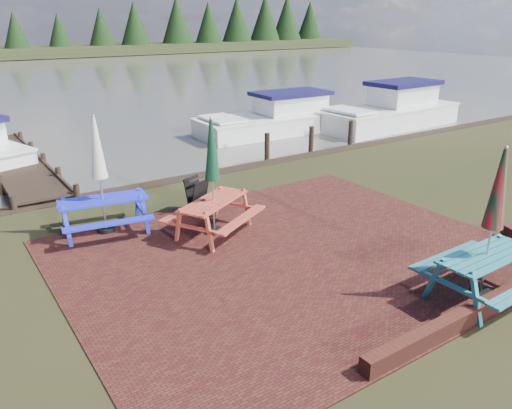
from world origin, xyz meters
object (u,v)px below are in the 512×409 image
Objects in this scene: boat_near at (278,120)px; boat_far at (392,113)px; picnic_table_blue at (102,193)px; chalkboard at (197,195)px; jetty at (17,163)px; picnic_table_teal at (488,247)px; picnic_table_red at (213,195)px.

boat_near is 0.98× the size of boat_far.
picnic_table_blue is 3.02× the size of chalkboard.
boat_near is (10.13, 7.09, -0.56)m from picnic_table_blue.
picnic_table_blue is 2.37m from chalkboard.
jetty is 16.12m from boat_far.
picnic_table_teal reaches higher than boat_far.
picnic_table_teal is 7.96m from picnic_table_blue.
boat_far reaches higher than jetty.
boat_far reaches higher than boat_near.
boat_far is (12.99, 5.22, 0.02)m from chalkboard.
chalkboard reaches higher than jetty.
boat_far is (13.27, 6.60, -0.45)m from picnic_table_red.
picnic_table_teal is 1.01× the size of picnic_table_blue.
picnic_table_teal reaches higher than picnic_table_red.
chalkboard is at bearing 108.66° from picnic_table_teal.
picnic_table_blue is (-4.59, 6.50, -0.01)m from picnic_table_teal.
chalkboard is 10.59m from boat_near.
chalkboard is (2.32, -0.07, -0.48)m from picnic_table_blue.
picnic_table_teal is 0.30× the size of jetty.
picnic_table_teal reaches higher than boat_near.
jetty is 1.23× the size of boat_far.
boat_far is (5.18, -1.94, 0.10)m from boat_near.
boat_near reaches higher than jetty.
boat_far is (15.31, 5.14, -0.46)m from picnic_table_blue.
picnic_table_red is at bearing -71.97° from jetty.
picnic_table_red is (-2.55, 5.05, -0.02)m from picnic_table_teal.
picnic_table_red is at bearing -124.50° from chalkboard.
boat_far is at bearing 28.18° from picnic_table_blue.
boat_far is (16.01, -1.83, 0.37)m from jetty.
picnic_table_blue is 0.37× the size of boat_near.
boat_near is at bearing 44.57° from picnic_table_blue.
chalkboard is at bearing 109.57° from boat_far.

